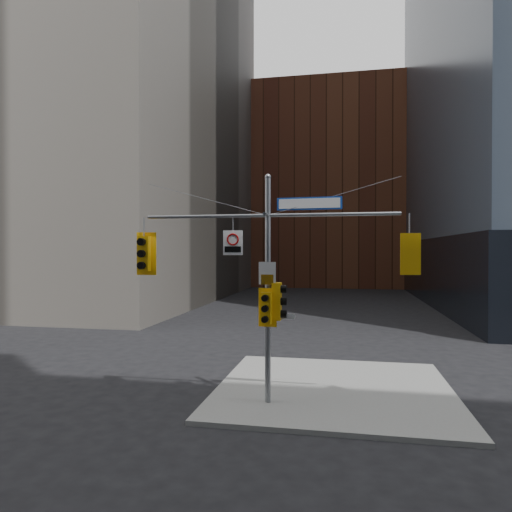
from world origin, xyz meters
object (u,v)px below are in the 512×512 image
at_px(traffic_light_west_arm, 144,254).
at_px(traffic_light_pole_front, 266,308).
at_px(traffic_light_east_arm, 409,254).
at_px(signal_assembly, 268,266).
at_px(regulatory_sign_arm, 233,242).
at_px(traffic_light_pole_side, 278,301).
at_px(street_sign_blade, 309,203).

height_order(traffic_light_west_arm, traffic_light_pole_front, traffic_light_west_arm).
xyz_separation_m(traffic_light_west_arm, traffic_light_east_arm, (8.38, -0.01, 0.00)).
bearing_deg(signal_assembly, traffic_light_east_arm, 0.02).
height_order(signal_assembly, regulatory_sign_arm, signal_assembly).
distance_m(traffic_light_west_arm, traffic_light_pole_side, 4.71).
xyz_separation_m(traffic_light_west_arm, traffic_light_pole_front, (4.15, -0.28, -1.66)).
bearing_deg(traffic_light_pole_side, regulatory_sign_arm, 91.97).
relative_size(traffic_light_east_arm, regulatory_sign_arm, 1.56).
distance_m(traffic_light_pole_front, street_sign_blade, 3.47).
relative_size(signal_assembly, regulatory_sign_arm, 10.23).
bearing_deg(signal_assembly, traffic_light_west_arm, 179.81).
height_order(signal_assembly, street_sign_blade, signal_assembly).
xyz_separation_m(traffic_light_west_arm, regulatory_sign_arm, (3.03, -0.03, 0.38)).
height_order(traffic_light_east_arm, traffic_light_pole_front, traffic_light_east_arm).
bearing_deg(signal_assembly, traffic_light_pole_side, 1.09).
xyz_separation_m(traffic_light_pole_side, street_sign_blade, (0.95, -0.00, 3.03)).
bearing_deg(traffic_light_pole_front, regulatory_sign_arm, 171.52).
distance_m(signal_assembly, traffic_light_west_arm, 4.16).
height_order(traffic_light_east_arm, traffic_light_pole_side, traffic_light_east_arm).
distance_m(traffic_light_pole_side, street_sign_blade, 3.18).
xyz_separation_m(traffic_light_east_arm, regulatory_sign_arm, (-5.35, -0.02, 0.38)).
distance_m(traffic_light_west_arm, traffic_light_east_arm, 8.38).
bearing_deg(traffic_light_pole_front, traffic_light_pole_side, 43.71).
distance_m(traffic_light_west_arm, regulatory_sign_arm, 3.05).
height_order(traffic_light_west_arm, street_sign_blade, street_sign_blade).
relative_size(traffic_light_west_arm, traffic_light_pole_side, 1.22).
relative_size(traffic_light_west_arm, regulatory_sign_arm, 1.82).
xyz_separation_m(traffic_light_east_arm, traffic_light_pole_front, (-4.23, -0.27, -1.66)).
xyz_separation_m(traffic_light_pole_front, regulatory_sign_arm, (-1.12, 0.25, 2.04)).
distance_m(traffic_light_west_arm, street_sign_blade, 5.65).
height_order(traffic_light_east_arm, street_sign_blade, street_sign_blade).
bearing_deg(street_sign_blade, traffic_light_east_arm, 3.54).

